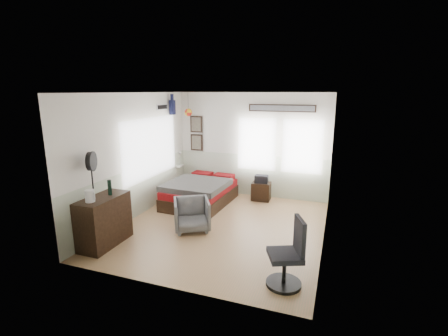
% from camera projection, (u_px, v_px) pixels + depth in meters
% --- Properties ---
extents(ground_plane, '(4.00, 4.50, 0.01)m').
position_uv_depth(ground_plane, '(222.00, 227.00, 6.69)').
color(ground_plane, tan).
extents(room_shell, '(4.02, 4.52, 2.71)m').
position_uv_depth(room_shell, '(221.00, 148.00, 6.51)').
color(room_shell, white).
rests_on(room_shell, ground_plane).
extents(wall_decor, '(3.55, 1.32, 1.44)m').
position_uv_depth(wall_decor, '(208.00, 116.00, 8.35)').
color(wall_decor, black).
rests_on(wall_decor, room_shell).
extents(bed, '(1.44, 1.94, 0.60)m').
position_uv_depth(bed, '(200.00, 192.00, 7.99)').
color(bed, black).
rests_on(bed, ground_plane).
extents(dresser, '(0.48, 1.00, 0.90)m').
position_uv_depth(dresser, '(104.00, 221.00, 5.84)').
color(dresser, black).
rests_on(dresser, ground_plane).
extents(armchair, '(0.94, 0.95, 0.64)m').
position_uv_depth(armchair, '(192.00, 215.00, 6.49)').
color(armchair, slate).
rests_on(armchair, ground_plane).
extents(nightstand, '(0.48, 0.39, 0.46)m').
position_uv_depth(nightstand, '(261.00, 191.00, 8.28)').
color(nightstand, black).
rests_on(nightstand, ground_plane).
extents(task_chair, '(0.59, 0.59, 1.02)m').
position_uv_depth(task_chair, '(289.00, 259.00, 4.59)').
color(task_chair, black).
rests_on(task_chair, ground_plane).
extents(kettle, '(0.18, 0.16, 0.21)m').
position_uv_depth(kettle, '(90.00, 196.00, 5.47)').
color(kettle, silver).
rests_on(kettle, dresser).
extents(bottle, '(0.07, 0.07, 0.28)m').
position_uv_depth(bottle, '(110.00, 187.00, 5.83)').
color(bottle, black).
rests_on(bottle, dresser).
extents(stand_fan, '(0.21, 0.33, 0.84)m').
position_uv_depth(stand_fan, '(91.00, 162.00, 5.50)').
color(stand_fan, black).
rests_on(stand_fan, dresser).
extents(black_bag, '(0.35, 0.24, 0.19)m').
position_uv_depth(black_bag, '(261.00, 179.00, 8.21)').
color(black_bag, black).
rests_on(black_bag, nightstand).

